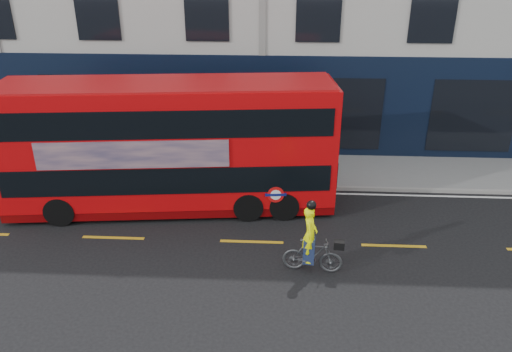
{
  "coord_description": "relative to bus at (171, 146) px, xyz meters",
  "views": [
    {
      "loc": [
        0.78,
        -10.58,
        7.6
      ],
      "look_at": [
        0.11,
        1.78,
        1.93
      ],
      "focal_mm": 35.0,
      "sensor_mm": 36.0,
      "label": 1
    }
  ],
  "objects": [
    {
      "name": "ground",
      "position": [
        2.6,
        -3.54,
        -2.08
      ],
      "size": [
        120.0,
        120.0,
        0.0
      ],
      "primitive_type": "plane",
      "color": "black",
      "rests_on": "ground"
    },
    {
      "name": "pavement",
      "position": [
        2.6,
        2.96,
        -2.02
      ],
      "size": [
        60.0,
        3.0,
        0.12
      ],
      "primitive_type": "cube",
      "color": "gray",
      "rests_on": "ground"
    },
    {
      "name": "kerb",
      "position": [
        2.6,
        1.46,
        -2.02
      ],
      "size": [
        60.0,
        0.12,
        0.13
      ],
      "primitive_type": "cube",
      "color": "gray",
      "rests_on": "ground"
    },
    {
      "name": "road_edge_line",
      "position": [
        2.6,
        1.16,
        -2.08
      ],
      "size": [
        58.0,
        0.1,
        0.01
      ],
      "primitive_type": "cube",
      "color": "silver",
      "rests_on": "ground"
    },
    {
      "name": "lane_dashes",
      "position": [
        2.6,
        -2.04,
        -2.08
      ],
      "size": [
        58.0,
        0.12,
        0.01
      ],
      "primitive_type": null,
      "color": "gold",
      "rests_on": "ground"
    },
    {
      "name": "bus",
      "position": [
        0.0,
        0.0,
        0.0
      ],
      "size": [
        10.25,
        3.31,
        4.06
      ],
      "rotation": [
        0.0,
        0.0,
        0.1
      ],
      "color": "red",
      "rests_on": "ground"
    },
    {
      "name": "cyclist",
      "position": [
        4.21,
        -3.34,
        -1.4
      ],
      "size": [
        1.57,
        0.6,
        2.03
      ],
      "rotation": [
        0.0,
        0.0,
        -0.11
      ],
      "color": "#45484A",
      "rests_on": "ground"
    }
  ]
}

